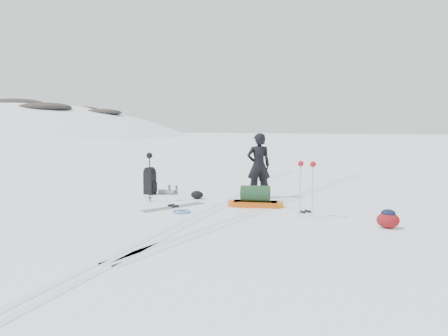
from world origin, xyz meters
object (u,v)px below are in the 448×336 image
Objects in this scene: pulk_sled at (255,199)px; expedition_rucksack at (152,182)px; ski_poles_black at (149,161)px; skier at (259,166)px.

pulk_sled is 3.50m from expedition_rucksack.
pulk_sled is 1.10× the size of ski_poles_black.
ski_poles_black is (-2.46, -1.69, 0.17)m from skier.
skier is at bearing 92.13° from pulk_sled.
skier is 1.26× the size of pulk_sled.
pulk_sled is at bearing 73.51° from skier.
skier reaches higher than pulk_sled.
skier is 2.07× the size of expedition_rucksack.
ski_poles_black is (0.62, -1.06, 0.70)m from expedition_rucksack.
ski_poles_black is at bearing 2.28° from skier.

